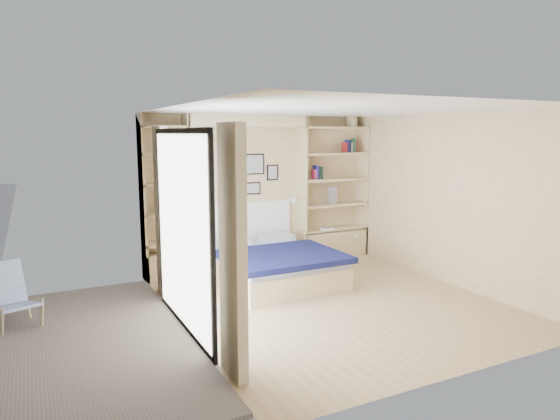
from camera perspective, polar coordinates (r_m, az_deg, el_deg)
name	(u,v)px	position (r m, az deg, el deg)	size (l,w,h in m)	color
ground	(331,302)	(6.73, 5.85, -10.41)	(4.50, 4.50, 0.00)	tan
room_shell	(257,208)	(7.60, -2.66, 0.22)	(4.50, 4.50, 4.50)	#E1BA8A
bed	(272,264)	(7.51, -0.91, -6.18)	(1.66, 2.08, 1.07)	#D6C08B
photo_gallery	(235,171)	(8.16, -5.13, 4.51)	(1.48, 0.02, 0.82)	black
reading_lamps	(250,202)	(8.06, -3.50, 0.88)	(1.92, 0.12, 0.15)	silver
shelf_decor	(327,162)	(8.76, 5.38, 5.49)	(3.50, 0.23, 2.03)	#B42857
deck	(26,356)	(5.78, -27.01, -14.65)	(3.20, 4.00, 0.05)	#716254
deck_chair	(11,296)	(6.59, -28.42, -8.65)	(0.65, 0.84, 0.74)	tan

